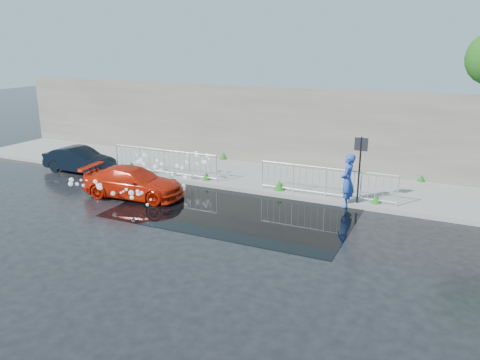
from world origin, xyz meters
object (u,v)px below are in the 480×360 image
(sign_post, at_px, (360,159))
(red_car, at_px, (133,182))
(person, at_px, (347,181))
(dark_car, at_px, (80,160))

(sign_post, relative_size, red_car, 0.65)
(red_car, xyz_separation_m, person, (7.44, 2.28, 0.39))
(sign_post, relative_size, dark_car, 0.74)
(sign_post, bearing_deg, dark_car, -177.39)
(person, bearing_deg, sign_post, 105.81)
(dark_car, bearing_deg, person, -87.28)
(person, bearing_deg, red_car, -72.79)
(sign_post, height_order, dark_car, sign_post)
(sign_post, bearing_deg, red_car, -163.01)
(red_car, xyz_separation_m, dark_car, (-4.35, 1.83, -0.01))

